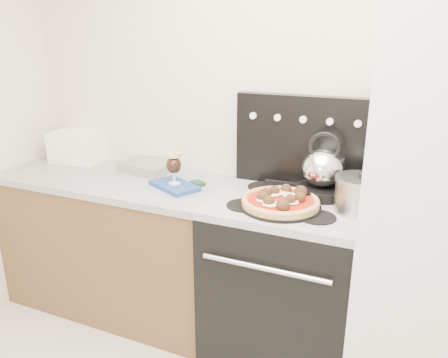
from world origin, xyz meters
The scene contains 16 objects.
room_shell centered at (0.00, 0.29, 1.25)m, with size 3.52×3.01×2.52m.
base_cabinet centered at (-1.02, 1.20, 0.43)m, with size 1.45×0.60×0.86m, color brown.
countertop centered at (-1.02, 1.20, 0.88)m, with size 1.48×0.63×0.04m, color #9C9C9E.
stove_body centered at (0.08, 1.18, 0.44)m, with size 0.76×0.65×0.88m, color black.
cooktop centered at (0.08, 1.18, 0.90)m, with size 0.76×0.65×0.04m, color #ADADB2.
backguard centered at (0.08, 1.45, 1.17)m, with size 0.76×0.08×0.50m, color black.
fridge centered at (0.78, 1.15, 0.95)m, with size 0.64×0.68×1.90m, color silver.
toaster_oven centered at (-1.45, 1.39, 1.00)m, with size 0.32×0.24×0.20m, color white.
foil_sheet centered at (-0.89, 1.37, 0.93)m, with size 0.31×0.23×0.06m, color silver.
oven_mitt centered at (-0.58, 1.17, 0.91)m, with size 0.29×0.17×0.02m, color navy.
beer_glass centered at (-0.58, 1.17, 1.02)m, with size 0.08×0.08×0.18m, color black, non-canonical shape.
pizza_pan centered at (0.07, 1.08, 0.93)m, with size 0.40×0.40×0.01m, color black.
pizza centered at (0.07, 1.08, 0.96)m, with size 0.38×0.38×0.05m, color #E5B66D, non-canonical shape.
skillet centered at (0.22, 1.32, 0.94)m, with size 0.27×0.27×0.05m, color black.
tea_kettle centered at (0.22, 1.32, 1.09)m, with size 0.22×0.22×0.24m, color silver, non-canonical shape.
stock_pot centered at (0.42, 1.18, 1.00)m, with size 0.22×0.22×0.16m, color #B3B3B5.
Camera 1 is at (0.61, -0.85, 1.73)m, focal length 35.00 mm.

